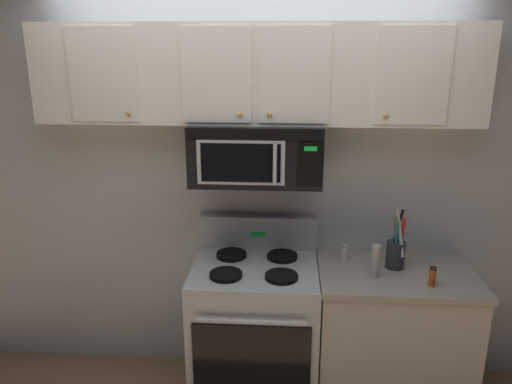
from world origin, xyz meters
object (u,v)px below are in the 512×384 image
salt_shaker (345,252)px  pepper_mill (375,261)px  utensil_crock_charcoal (396,251)px  spice_jar (432,277)px  stove_range (255,329)px  over_range_microwave (257,153)px

salt_shaker → pepper_mill: pepper_mill is taller
utensil_crock_charcoal → spice_jar: bearing=-55.3°
stove_range → over_range_microwave: bearing=90.1°
pepper_mill → stove_range: bearing=172.3°
stove_range → pepper_mill: bearing=-7.7°
over_range_microwave → spice_jar: (0.99, -0.30, -0.62)m
utensil_crock_charcoal → over_range_microwave: bearing=175.2°
pepper_mill → utensil_crock_charcoal: bearing=44.4°
utensil_crock_charcoal → salt_shaker: size_ratio=3.96×
stove_range → spice_jar: size_ratio=9.75×
stove_range → spice_jar: 1.12m
pepper_mill → spice_jar: (0.30, -0.09, -0.04)m
over_range_microwave → pepper_mill: bearing=-16.9°
over_range_microwave → utensil_crock_charcoal: size_ratio=2.07×
salt_shaker → spice_jar: size_ratio=0.81×
stove_range → over_range_microwave: size_ratio=1.47×
utensil_crock_charcoal → spice_jar: utensil_crock_charcoal is taller
stove_range → spice_jar: stove_range is taller
spice_jar → salt_shaker: bearing=143.4°
utensil_crock_charcoal → salt_shaker: bearing=160.0°
pepper_mill → spice_jar: size_ratio=1.73×
stove_range → spice_jar: (0.99, -0.18, 0.49)m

